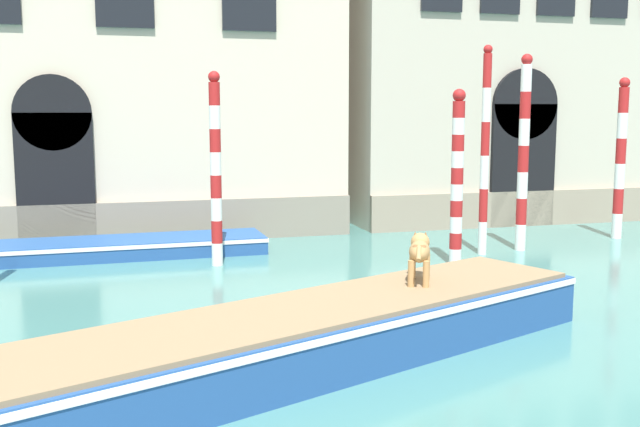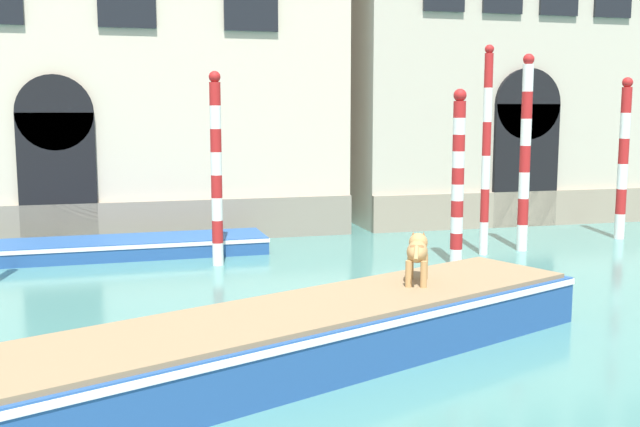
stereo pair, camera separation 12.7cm
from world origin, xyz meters
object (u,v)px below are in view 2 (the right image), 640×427
at_px(boat_moored_near_palazzo, 126,247).
at_px(mooring_pole_2, 623,158).
at_px(mooring_pole_4, 458,177).
at_px(boat_foreground, 307,334).
at_px(dog_on_deck, 417,251).
at_px(mooring_pole_1, 486,151).
at_px(mooring_pole_5, 525,153).
at_px(mooring_pole_0, 216,169).

bearing_deg(boat_moored_near_palazzo, mooring_pole_2, -5.51).
height_order(boat_moored_near_palazzo, mooring_pole_4, mooring_pole_4).
height_order(boat_foreground, dog_on_deck, dog_on_deck).
bearing_deg(mooring_pole_4, mooring_pole_1, 39.32).
height_order(dog_on_deck, mooring_pole_5, mooring_pole_5).
bearing_deg(mooring_pole_1, mooring_pole_2, 13.36).
distance_m(dog_on_deck, mooring_pole_2, 9.73).
xyz_separation_m(mooring_pole_0, mooring_pole_2, (9.77, 0.61, 0.01)).
distance_m(boat_moored_near_palazzo, mooring_pole_5, 8.84).
bearing_deg(dog_on_deck, boat_moored_near_palazzo, 54.08).
height_order(dog_on_deck, mooring_pole_0, mooring_pole_0).
relative_size(boat_moored_near_palazzo, mooring_pole_5, 1.40).
xyz_separation_m(mooring_pole_2, mooring_pole_4, (-5.16, -1.83, -0.18)).
bearing_deg(mooring_pole_5, mooring_pole_0, 178.58).
distance_m(dog_on_deck, boat_moored_near_palazzo, 7.87).
relative_size(dog_on_deck, mooring_pole_1, 0.21).
bearing_deg(boat_moored_near_palazzo, boat_foreground, -76.15).
xyz_separation_m(boat_moored_near_palazzo, mooring_pole_1, (7.43, -1.84, 2.03)).
height_order(dog_on_deck, mooring_pole_1, mooring_pole_1).
bearing_deg(boat_foreground, mooring_pole_0, 70.14).
bearing_deg(boat_moored_near_palazzo, mooring_pole_1, -15.15).
relative_size(boat_foreground, mooring_pole_4, 2.42).
distance_m(boat_foreground, mooring_pole_4, 6.73).
relative_size(dog_on_deck, mooring_pole_0, 0.24).
height_order(boat_moored_near_palazzo, mooring_pole_5, mooring_pole_5).
height_order(mooring_pole_1, mooring_pole_4, mooring_pole_1).
relative_size(boat_moored_near_palazzo, mooring_pole_2, 1.55).
bearing_deg(boat_moored_near_palazzo, mooring_pole_5, -12.20).
xyz_separation_m(boat_moored_near_palazzo, mooring_pole_5, (8.46, -1.64, 1.96)).
bearing_deg(mooring_pole_5, mooring_pole_2, 14.17).
xyz_separation_m(boat_foreground, boat_moored_near_palazzo, (-2.06, 7.68, -0.19)).
height_order(boat_moored_near_palazzo, mooring_pole_1, mooring_pole_1).
relative_size(mooring_pole_2, mooring_pole_4, 1.10).
xyz_separation_m(dog_on_deck, mooring_pole_0, (-2.09, 5.31, 0.78)).
distance_m(boat_moored_near_palazzo, mooring_pole_0, 2.89).
xyz_separation_m(dog_on_deck, mooring_pole_1, (3.57, 4.94, 1.08)).
bearing_deg(dog_on_deck, boat_foreground, 140.95).
distance_m(boat_moored_near_palazzo, mooring_pole_4, 7.11).
xyz_separation_m(mooring_pole_4, mooring_pole_5, (2.08, 1.06, 0.39)).
bearing_deg(mooring_pole_0, mooring_pole_1, -3.70).
distance_m(mooring_pole_1, mooring_pole_4, 1.43).
bearing_deg(mooring_pole_4, dog_on_deck, -121.70).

